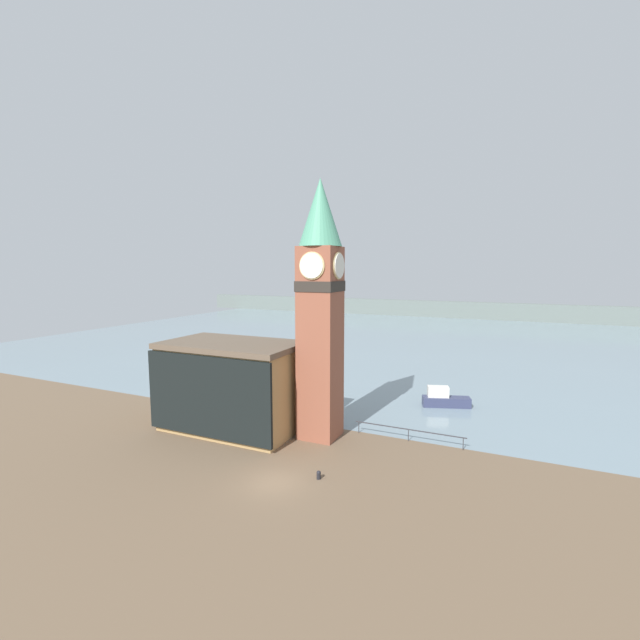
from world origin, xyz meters
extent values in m
plane|color=brown|center=(0.00, 0.00, 0.00)|extent=(160.00, 160.00, 0.00)
cube|color=gray|center=(0.00, 71.52, 0.00)|extent=(160.00, 120.00, 0.00)
cube|color=slate|center=(0.00, 111.52, 2.50)|extent=(180.00, 3.00, 5.00)
cube|color=#333338|center=(7.03, 11.27, 1.05)|extent=(9.78, 0.08, 0.08)
cylinder|color=#333338|center=(2.44, 11.27, 0.53)|extent=(0.07, 0.07, 1.05)
cylinder|color=#333338|center=(7.03, 11.27, 0.53)|extent=(0.07, 0.07, 1.05)
cylinder|color=#333338|center=(11.62, 11.27, 0.53)|extent=(0.07, 0.07, 1.05)
cube|color=brown|center=(-0.48, 9.12, 8.47)|extent=(3.26, 3.26, 16.95)
cube|color=#2D2823|center=(-0.48, 9.12, 13.55)|extent=(3.38, 3.38, 0.90)
cylinder|color=tan|center=(-0.48, 7.43, 15.30)|extent=(2.30, 0.12, 2.30)
cylinder|color=silver|center=(-0.48, 7.34, 15.30)|extent=(2.10, 0.12, 2.10)
cylinder|color=tan|center=(1.20, 9.12, 15.30)|extent=(0.12, 2.30, 2.30)
cylinder|color=silver|center=(1.29, 9.12, 15.30)|extent=(0.12, 2.10, 2.10)
cone|color=#4C9375|center=(-0.48, 9.12, 19.81)|extent=(3.75, 3.75, 5.74)
cube|color=#A88451|center=(-8.88, 7.64, 3.88)|extent=(12.40, 7.17, 7.77)
cube|color=brown|center=(-8.88, 7.64, 8.02)|extent=(12.80, 7.57, 0.50)
cube|color=black|center=(-8.88, 3.90, 4.04)|extent=(12.90, 0.30, 7.15)
cube|color=#333856|center=(8.71, 22.42, 0.53)|extent=(5.28, 2.97, 1.06)
cube|color=silver|center=(7.85, 22.13, 1.65)|extent=(2.44, 1.66, 1.19)
cylinder|color=black|center=(2.67, 1.82, 0.23)|extent=(0.31, 0.31, 0.47)
sphere|color=black|center=(2.67, 1.82, 0.47)|extent=(0.32, 0.32, 0.32)
camera|label=1|loc=(14.74, -24.75, 15.07)|focal=24.00mm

